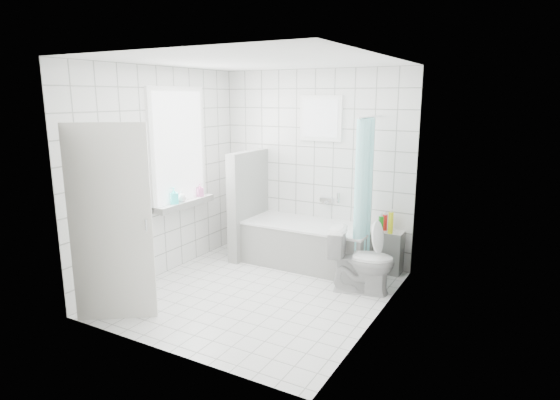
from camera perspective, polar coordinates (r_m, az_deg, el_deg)
The scene contains 19 objects.
ground at distance 5.57m, azimuth -2.71°, elevation -11.19°, with size 3.00×3.00×0.00m, color white.
ceiling at distance 5.11m, azimuth -3.02°, elevation 16.56°, with size 3.00×3.00×0.00m, color white.
wall_back at distance 6.49m, azimuth 4.18°, elevation 4.17°, with size 2.80×0.02×2.60m, color white.
wall_front at distance 4.02m, azimuth -14.23°, elevation -1.35°, with size 2.80×0.02×2.60m, color white.
wall_left at distance 6.04m, azimuth -14.23°, elevation 3.19°, with size 0.02×3.00×2.60m, color white.
wall_right at distance 4.61m, azimuth 12.08°, elevation 0.51°, with size 0.02×3.00×2.60m, color white.
window_left at distance 6.19m, azimuth -12.16°, elevation 6.32°, with size 0.01×0.90×1.40m, color white.
window_back at distance 6.35m, azimuth 4.93°, elevation 9.87°, with size 0.50×0.01×0.50m, color white.
window_sill at distance 6.28m, azimuth -11.55°, elevation -0.42°, with size 0.18×1.02×0.08m, color white.
door at distance 4.91m, azimuth -19.92°, elevation -2.83°, with size 0.04×0.80×2.00m, color silver.
bathtub at distance 6.34m, azimuth 3.53°, elevation -5.40°, with size 1.73×0.77×0.58m.
partition_wall at distance 6.61m, azimuth -3.87°, elevation -0.52°, with size 0.15×0.85×1.50m, color white.
tiled_ledge at distance 6.24m, azimuth 12.87°, elevation -6.15°, with size 0.40×0.24×0.55m, color white.
toilet at distance 5.55m, azimuth 9.91°, elevation -7.25°, with size 0.42×0.74×0.76m, color silver.
curtain_rod at distance 5.72m, azimuth 11.03°, elevation 9.91°, with size 0.02×0.02×0.80m, color silver.
shower_curtain at distance 5.70m, azimuth 10.24°, elevation 0.81°, with size 0.14×0.48×1.78m, color #52F0ED, non-canonical shape.
tub_faucet at distance 6.45m, azimuth 5.68°, elevation 0.02°, with size 0.18×0.06×0.06m, color silver.
sill_bottles at distance 6.22m, azimuth -11.74°, elevation 0.68°, with size 0.14×0.65×0.21m.
ledge_bottles at distance 6.08m, azimuth 12.79°, elevation -2.78°, with size 0.19×0.18×0.27m.
Camera 1 is at (2.70, -4.32, 2.24)m, focal length 30.00 mm.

